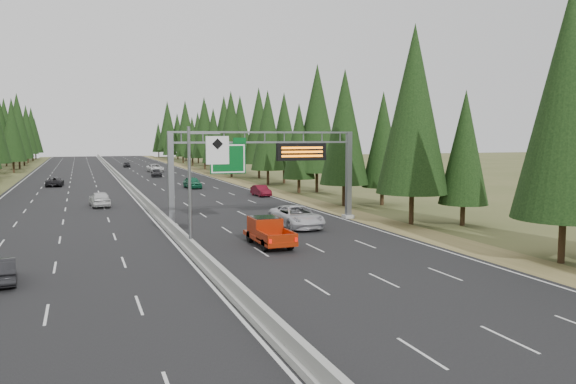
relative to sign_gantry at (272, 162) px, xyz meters
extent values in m
cube|color=black|center=(-8.92, 45.12, -5.23)|extent=(32.00, 260.00, 0.08)
cube|color=olive|center=(8.88, 45.12, -5.24)|extent=(3.60, 260.00, 0.06)
cube|color=#979792|center=(-8.92, 45.12, -5.04)|extent=(0.70, 260.00, 0.30)
cube|color=#979792|center=(-8.92, 45.12, -4.64)|extent=(0.30, 260.00, 0.60)
cube|color=slate|center=(-8.57, 0.12, -1.29)|extent=(0.45, 0.45, 7.80)
cube|color=#979792|center=(-8.57, 0.12, -5.04)|extent=(0.90, 0.90, 0.30)
cube|color=slate|center=(7.28, 0.12, -1.29)|extent=(0.45, 0.45, 7.80)
cube|color=#979792|center=(7.28, 0.12, -5.04)|extent=(0.90, 0.90, 0.30)
cube|color=slate|center=(-0.64, 0.12, 2.53)|extent=(15.85, 0.35, 0.16)
cube|color=slate|center=(-0.64, 0.12, 1.69)|extent=(15.85, 0.35, 0.16)
cube|color=#054C19|center=(-3.92, -0.13, 0.36)|extent=(3.00, 0.10, 2.50)
cube|color=silver|center=(-3.92, -0.19, 0.36)|extent=(2.85, 0.02, 2.35)
cube|color=#054C19|center=(-2.92, -0.13, 1.86)|extent=(1.10, 0.10, 0.45)
cube|color=black|center=(2.58, -0.18, 0.86)|extent=(4.50, 0.40, 1.50)
cube|color=orange|center=(2.58, -0.40, 1.21)|extent=(3.80, 0.02, 0.18)
cube|color=orange|center=(2.58, -0.40, 0.86)|extent=(3.80, 0.02, 0.18)
cube|color=orange|center=(2.58, -0.40, 0.51)|extent=(3.80, 0.02, 0.18)
cylinder|color=slate|center=(-8.92, -9.88, -1.19)|extent=(0.20, 0.20, 8.00)
cube|color=#979792|center=(-8.92, -9.88, -5.09)|extent=(0.50, 0.50, 0.20)
cube|color=slate|center=(-7.92, -9.88, 2.41)|extent=(2.00, 0.15, 0.15)
cube|color=silver|center=(-7.12, -10.00, 1.31)|extent=(1.50, 0.06, 1.80)
cylinder|color=black|center=(11.11, -20.27, -3.95)|extent=(0.40, 0.40, 2.64)
cone|color=black|center=(11.11, -20.27, 4.30)|extent=(5.94, 5.94, 13.86)
cylinder|color=black|center=(10.84, -4.67, -3.93)|extent=(0.40, 0.40, 2.68)
cone|color=black|center=(10.84, -4.67, 4.44)|extent=(6.03, 6.03, 14.07)
cylinder|color=black|center=(14.60, -6.60, -4.36)|extent=(0.40, 0.40, 1.81)
cone|color=black|center=(14.60, -6.60, 1.29)|extent=(4.07, 4.07, 9.50)
cylinder|color=black|center=(11.20, 9.01, -4.10)|extent=(0.40, 0.40, 2.34)
cone|color=black|center=(11.20, 9.01, 3.20)|extent=(5.26, 5.26, 12.27)
cylinder|color=black|center=(15.38, 8.15, -4.28)|extent=(0.40, 0.40, 1.97)
cone|color=black|center=(15.38, 8.15, 1.87)|extent=(4.43, 4.43, 10.34)
cylinder|color=black|center=(11.68, 23.44, -4.32)|extent=(0.40, 0.40, 1.89)
cone|color=black|center=(11.68, 23.44, 1.59)|extent=(4.26, 4.26, 9.94)
cylinder|color=black|center=(14.22, 23.36, -3.91)|extent=(0.40, 0.40, 2.71)
cone|color=black|center=(14.22, 23.36, 4.55)|extent=(6.10, 6.10, 14.23)
cylinder|color=black|center=(11.72, 36.54, -4.11)|extent=(0.40, 0.40, 2.32)
cone|color=black|center=(11.72, 36.54, 3.13)|extent=(5.21, 5.21, 12.16)
cylinder|color=black|center=(15.12, 38.61, -4.12)|extent=(0.40, 0.40, 2.30)
cone|color=black|center=(15.12, 38.61, 3.08)|extent=(5.18, 5.18, 12.09)
cylinder|color=black|center=(10.47, 53.75, -4.02)|extent=(0.40, 0.40, 2.50)
cone|color=black|center=(10.47, 53.75, 3.81)|extent=(5.64, 5.64, 13.15)
cylinder|color=black|center=(14.78, 50.80, -3.98)|extent=(0.40, 0.40, 2.58)
cone|color=black|center=(14.78, 50.80, 4.09)|extent=(5.81, 5.81, 13.55)
cylinder|color=black|center=(10.20, 66.86, -4.21)|extent=(0.40, 0.40, 2.11)
cone|color=black|center=(10.20, 66.86, 2.38)|extent=(4.75, 4.75, 11.08)
cylinder|color=black|center=(15.56, 65.98, -4.01)|extent=(0.40, 0.40, 2.52)
cone|color=black|center=(15.56, 65.98, 3.86)|extent=(5.67, 5.67, 13.23)
cylinder|color=black|center=(11.35, 80.94, -3.96)|extent=(0.40, 0.40, 2.61)
cone|color=black|center=(11.35, 80.94, 4.20)|extent=(5.88, 5.88, 13.71)
cylinder|color=black|center=(15.90, 80.81, -3.93)|extent=(0.40, 0.40, 2.67)
cone|color=black|center=(15.90, 80.81, 4.41)|extent=(6.01, 6.01, 14.01)
cylinder|color=black|center=(11.73, 97.62, -4.27)|extent=(0.40, 0.40, 2.00)
cone|color=black|center=(11.73, 97.62, 1.97)|extent=(4.49, 4.49, 10.48)
cylinder|color=black|center=(15.37, 97.73, -4.00)|extent=(0.40, 0.40, 2.55)
cone|color=black|center=(15.37, 97.73, 3.96)|extent=(5.73, 5.73, 13.37)
cylinder|color=black|center=(11.98, 113.02, -4.34)|extent=(0.40, 0.40, 1.85)
cone|color=black|center=(11.98, 113.02, 1.43)|extent=(4.16, 4.16, 9.70)
cylinder|color=black|center=(15.68, 109.98, -4.13)|extent=(0.40, 0.40, 2.27)
cone|color=black|center=(15.68, 109.98, 2.96)|extent=(5.11, 5.11, 11.92)
cylinder|color=black|center=(10.27, 126.44, -4.36)|extent=(0.40, 0.40, 1.82)
cone|color=black|center=(10.27, 126.44, 1.34)|extent=(4.10, 4.10, 9.57)
cylinder|color=black|center=(14.94, 125.07, -3.81)|extent=(0.40, 0.40, 2.92)
cone|color=black|center=(14.94, 125.07, 5.33)|extent=(6.58, 6.58, 15.36)
cylinder|color=black|center=(11.78, 139.62, -3.76)|extent=(0.40, 0.40, 3.01)
cone|color=black|center=(11.78, 139.62, 5.65)|extent=(6.78, 6.78, 15.81)
cylinder|color=black|center=(15.02, 140.38, -4.07)|extent=(0.40, 0.40, 2.41)
cone|color=black|center=(15.02, 140.38, 3.45)|extent=(5.41, 5.41, 12.63)
cylinder|color=black|center=(11.06, 157.14, -4.29)|extent=(0.40, 0.40, 1.96)
cone|color=black|center=(11.06, 157.14, 1.82)|extent=(4.40, 4.40, 10.27)
cylinder|color=black|center=(14.13, 155.83, -4.19)|extent=(0.40, 0.40, 2.17)
cone|color=black|center=(14.13, 155.83, 2.58)|extent=(4.87, 4.87, 11.37)
cylinder|color=black|center=(-28.02, 81.40, -4.09)|extent=(0.40, 0.40, 2.36)
cone|color=black|center=(-28.02, 81.40, 3.29)|extent=(5.31, 5.31, 12.39)
cylinder|color=black|center=(-28.18, 95.39, -3.89)|extent=(0.40, 0.40, 2.76)
cone|color=black|center=(-28.18, 95.39, 4.73)|extent=(6.21, 6.21, 14.48)
cylinder|color=black|center=(-32.14, 95.52, -3.84)|extent=(0.40, 0.40, 2.86)
cylinder|color=black|center=(-28.54, 111.80, -4.37)|extent=(0.40, 0.40, 1.80)
cone|color=black|center=(-28.54, 111.80, 1.24)|extent=(4.04, 4.04, 9.43)
cylinder|color=black|center=(-32.56, 111.16, -3.91)|extent=(0.40, 0.40, 2.72)
cone|color=black|center=(-32.56, 111.16, 4.59)|extent=(6.12, 6.12, 14.27)
cylinder|color=black|center=(-28.85, 126.49, -3.98)|extent=(0.40, 0.40, 2.58)
cone|color=black|center=(-28.85, 126.49, 4.07)|extent=(5.80, 5.80, 13.52)
cylinder|color=black|center=(-32.42, 126.97, -3.82)|extent=(0.40, 0.40, 2.89)
cone|color=black|center=(-32.42, 126.97, 5.21)|extent=(6.50, 6.50, 15.17)
cylinder|color=black|center=(-28.64, 141.85, -3.97)|extent=(0.40, 0.40, 2.60)
cone|color=black|center=(-28.64, 141.85, 4.17)|extent=(5.86, 5.86, 13.67)
cylinder|color=black|center=(-33.21, 139.78, -4.22)|extent=(0.40, 0.40, 2.11)
cone|color=black|center=(-33.21, 139.78, 2.36)|extent=(4.74, 4.74, 11.05)
cylinder|color=black|center=(-28.62, 154.37, -4.20)|extent=(0.40, 0.40, 2.14)
cone|color=black|center=(-28.62, 154.37, 2.50)|extent=(4.82, 4.82, 11.25)
cylinder|color=black|center=(-33.49, 156.64, -4.38)|extent=(0.40, 0.40, 1.78)
cone|color=black|center=(-33.49, 156.64, 1.18)|extent=(4.00, 4.00, 9.34)
imported|color=silver|center=(1.04, -3.01, -4.31)|extent=(3.12, 6.41, 1.76)
cylinder|color=black|center=(-4.42, -11.40, -4.78)|extent=(0.30, 0.81, 0.81)
cylinder|color=black|center=(-2.69, -11.40, -4.78)|extent=(0.30, 0.81, 0.81)
cylinder|color=black|center=(-4.42, -8.04, -4.78)|extent=(0.30, 0.81, 0.81)
cylinder|color=black|center=(-2.69, -8.04, -4.78)|extent=(0.30, 0.81, 0.81)
cube|color=#A3250A|center=(-3.55, -9.67, -4.63)|extent=(2.03, 5.69, 0.30)
cube|color=#A3250A|center=(-3.55, -8.75, -3.92)|extent=(1.93, 2.24, 1.12)
cube|color=black|center=(-3.55, -8.75, -3.61)|extent=(1.73, 1.93, 0.56)
cube|color=#A3250A|center=(-4.52, -11.19, -4.27)|extent=(0.10, 2.44, 0.61)
cube|color=#A3250A|center=(-2.59, -11.19, -4.27)|extent=(0.10, 2.44, 0.61)
cube|color=#A3250A|center=(-3.55, -12.41, -4.27)|extent=(2.03, 0.10, 0.61)
imported|color=#176442|center=(-0.37, 34.36, -4.37)|extent=(2.14, 4.88, 1.64)
imported|color=#5C0D1A|center=(5.58, 20.84, -4.51)|extent=(1.63, 4.16, 1.35)
imported|color=black|center=(-2.23, 59.48, -4.51)|extent=(2.35, 4.82, 1.35)
imported|color=white|center=(-0.71, 73.58, -4.36)|extent=(3.34, 6.19, 1.65)
imported|color=black|center=(-4.78, 94.40, -4.54)|extent=(1.59, 3.82, 1.29)
imported|color=black|center=(-19.32, -14.20, -4.53)|extent=(1.80, 4.11, 1.32)
imported|color=silver|center=(-13.54, 16.69, -4.37)|extent=(2.29, 4.94, 1.64)
imported|color=black|center=(-18.93, 44.56, -4.50)|extent=(2.56, 5.09, 1.38)
camera|label=1|loc=(-15.40, -45.18, 2.20)|focal=35.00mm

